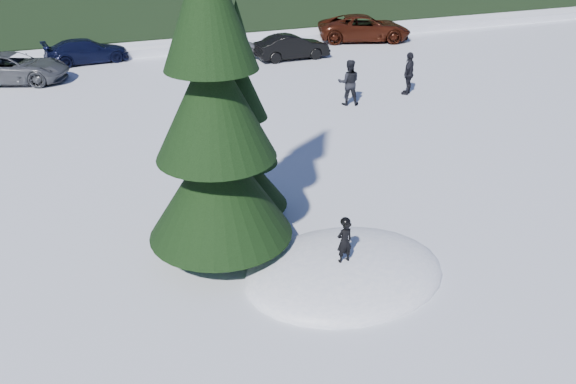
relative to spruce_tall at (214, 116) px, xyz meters
name	(u,v)px	position (x,y,z in m)	size (l,w,h in m)	color
ground	(344,273)	(2.20, -1.80, -3.32)	(200.00, 200.00, 0.00)	white
snow_mound	(344,273)	(2.20, -1.80, -3.32)	(4.48, 3.52, 0.96)	white
spruce_tall	(214,116)	(0.00, 0.00, 0.00)	(3.20, 3.20, 8.60)	black
spruce_short	(241,141)	(1.00, 1.40, -1.22)	(2.20, 2.20, 5.37)	black
child_skier	(344,241)	(2.05, -1.99, -2.36)	(0.35, 0.23, 0.96)	black
adult_0	(349,83)	(7.95, 8.72, -2.41)	(0.89, 0.69, 1.82)	black
adult_1	(409,73)	(11.01, 9.02, -2.42)	(1.05, 0.44, 1.80)	black
car_2	(13,68)	(-4.55, 17.56, -2.64)	(2.24, 4.86, 1.35)	#4E5156
car_3	(86,51)	(-1.12, 20.20, -2.71)	(1.70, 4.19, 1.22)	black
car_4	(221,48)	(5.35, 17.77, -2.60)	(1.69, 4.21, 1.43)	#93959B
car_5	(292,47)	(8.96, 16.80, -2.68)	(1.36, 3.90, 1.29)	black
car_6	(364,28)	(14.82, 19.42, -2.55)	(2.54, 5.51, 1.53)	#39140A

